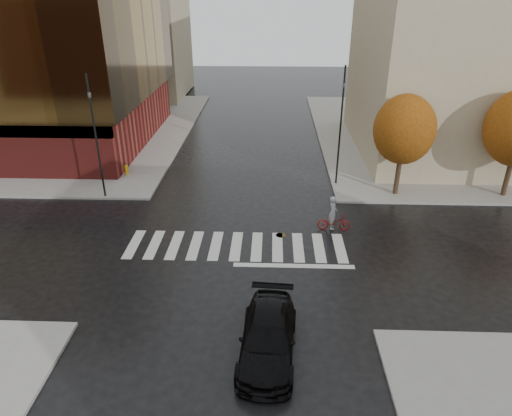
{
  "coord_description": "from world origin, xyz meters",
  "views": [
    {
      "loc": [
        1.82,
        -20.36,
        12.54
      ],
      "look_at": [
        1.04,
        1.07,
        2.0
      ],
      "focal_mm": 32.0,
      "sensor_mm": 36.0,
      "label": 1
    }
  ],
  "objects_px": {
    "sedan": "(268,337)",
    "fire_hydrant": "(126,169)",
    "traffic_light_nw": "(95,129)",
    "traffic_light_ne": "(341,118)",
    "cyclist": "(333,219)"
  },
  "relations": [
    {
      "from": "cyclist",
      "to": "traffic_light_ne",
      "type": "xyz_separation_m",
      "value": [
        0.96,
        6.5,
        4.02
      ]
    },
    {
      "from": "cyclist",
      "to": "fire_hydrant",
      "type": "distance_m",
      "value": 15.87
    },
    {
      "from": "sedan",
      "to": "traffic_light_ne",
      "type": "relative_size",
      "value": 0.64
    },
    {
      "from": "fire_hydrant",
      "to": "traffic_light_nw",
      "type": "bearing_deg",
      "value": -95.46
    },
    {
      "from": "cyclist",
      "to": "traffic_light_ne",
      "type": "relative_size",
      "value": 0.26
    },
    {
      "from": "traffic_light_nw",
      "to": "traffic_light_ne",
      "type": "height_order",
      "value": "traffic_light_ne"
    },
    {
      "from": "cyclist",
      "to": "traffic_light_nw",
      "type": "bearing_deg",
      "value": 78.26
    },
    {
      "from": "fire_hydrant",
      "to": "cyclist",
      "type": "bearing_deg",
      "value": -28.2
    },
    {
      "from": "traffic_light_ne",
      "to": "cyclist",
      "type": "bearing_deg",
      "value": 94.19
    },
    {
      "from": "cyclist",
      "to": "fire_hydrant",
      "type": "xyz_separation_m",
      "value": [
        -13.99,
        7.5,
        -0.15
      ]
    },
    {
      "from": "traffic_light_nw",
      "to": "fire_hydrant",
      "type": "bearing_deg",
      "value": 168.03
    },
    {
      "from": "sedan",
      "to": "fire_hydrant",
      "type": "xyz_separation_m",
      "value": [
        -10.43,
        17.23,
        -0.17
      ]
    },
    {
      "from": "sedan",
      "to": "fire_hydrant",
      "type": "relative_size",
      "value": 6.76
    },
    {
      "from": "traffic_light_ne",
      "to": "traffic_light_nw",
      "type": "bearing_deg",
      "value": 22.57
    },
    {
      "from": "traffic_light_nw",
      "to": "fire_hydrant",
      "type": "xyz_separation_m",
      "value": [
        0.35,
        3.7,
        -4.07
      ]
    }
  ]
}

